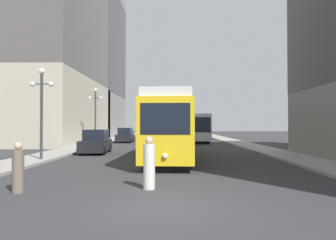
# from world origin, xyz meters

# --- Properties ---
(ground_plane) EXTENTS (200.00, 200.00, 0.00)m
(ground_plane) POSITION_xyz_m (0.00, 0.00, 0.00)
(ground_plane) COLOR #303033
(sidewalk_left) EXTENTS (2.65, 120.00, 0.15)m
(sidewalk_left) POSITION_xyz_m (-8.15, 40.00, 0.07)
(sidewalk_left) COLOR gray
(sidewalk_left) RESTS_ON ground
(sidewalk_right) EXTENTS (2.65, 120.00, 0.15)m
(sidewalk_right) POSITION_xyz_m (8.15, 40.00, 0.07)
(sidewalk_right) COLOR gray
(sidewalk_right) RESTS_ON ground
(streetcar) EXTENTS (3.10, 13.34, 3.89)m
(streetcar) POSITION_xyz_m (0.25, 11.99, 2.10)
(streetcar) COLOR black
(streetcar) RESTS_ON ground
(transit_bus) EXTENTS (2.98, 11.50, 3.45)m
(transit_bus) POSITION_xyz_m (3.69, 31.64, 1.95)
(transit_bus) COLOR black
(transit_bus) RESTS_ON ground
(parked_car_left_near) EXTENTS (1.90, 4.67, 1.82)m
(parked_car_left_near) POSITION_xyz_m (-5.52, 30.36, 0.84)
(parked_car_left_near) COLOR black
(parked_car_left_near) RESTS_ON ground
(parked_car_left_mid) EXTENTS (2.03, 4.40, 1.82)m
(parked_car_left_mid) POSITION_xyz_m (-5.53, 15.42, 0.84)
(parked_car_left_mid) COLOR black
(parked_car_left_mid) RESTS_ON ground
(pedestrian_crossing_near) EXTENTS (0.36, 0.36, 1.61)m
(pedestrian_crossing_near) POSITION_xyz_m (-4.62, 1.74, 0.75)
(pedestrian_crossing_near) COLOR #6B5B4C
(pedestrian_crossing_near) RESTS_ON ground
(pedestrian_crossing_far) EXTENTS (0.40, 0.40, 1.78)m
(pedestrian_crossing_far) POSITION_xyz_m (-0.47, 2.34, 0.83)
(pedestrian_crossing_far) COLOR beige
(pedestrian_crossing_far) RESTS_ON ground
(lamp_post_left_near) EXTENTS (1.41, 0.36, 5.39)m
(lamp_post_left_near) POSITION_xyz_m (-7.42, 9.99, 3.70)
(lamp_post_left_near) COLOR #333338
(lamp_post_left_near) RESTS_ON sidewalk_left
(lamp_post_left_far) EXTENTS (1.41, 0.36, 5.74)m
(lamp_post_left_far) POSITION_xyz_m (-7.42, 22.76, 3.90)
(lamp_post_left_far) COLOR #333338
(lamp_post_left_far) RESTS_ON sidewalk_left
(building_left_corner) EXTENTS (10.91, 18.24, 31.07)m
(building_left_corner) POSITION_xyz_m (-14.63, 47.61, 16.02)
(building_left_corner) COLOR gray
(building_left_corner) RESTS_ON ground
(building_left_midblock) EXTENTS (12.70, 21.84, 31.81)m
(building_left_midblock) POSITION_xyz_m (-15.53, 29.78, 16.41)
(building_left_midblock) COLOR #B2A893
(building_left_midblock) RESTS_ON ground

